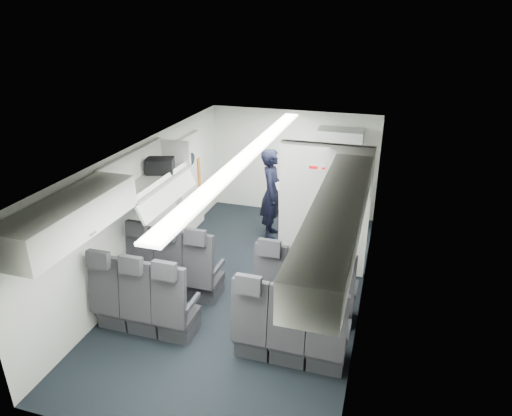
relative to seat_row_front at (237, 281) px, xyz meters
The scene contains 13 objects.
cabin_shell 0.90m from the seat_row_front, 90.00° to the left, with size 3.41×6.01×2.16m.
seat_row_front is the anchor object (origin of this frame).
seat_row_mid 0.90m from the seat_row_front, 90.00° to the right, with size 3.33×0.56×1.24m.
overhead_bin_left_rear 2.50m from the seat_row_front, 133.68° to the right, with size 0.53×1.80×0.40m.
overhead_bin_left_front_open 1.98m from the seat_row_front, 168.87° to the left, with size 0.64×1.70×0.72m.
overhead_bin_right_rear 2.50m from the seat_row_front, 46.32° to the right, with size 0.53×1.80×0.40m.
overhead_bin_right_front 2.04m from the seat_row_front, 11.46° to the left, with size 0.53×1.70×0.40m.
bulkhead_partition 1.79m from the seat_row_front, 53.69° to the left, with size 1.40×0.15×2.13m.
galley_unit 3.43m from the seat_row_front, 73.72° to the left, with size 0.85×0.52×1.90m.
boarding_door 2.71m from the seat_row_front, 128.16° to the left, with size 0.12×1.27×1.86m.
flight_attendant 2.34m from the seat_row_front, 92.79° to the left, with size 0.62×0.41×1.70m, color black.
carry_on_bag 2.07m from the seat_row_front, 156.07° to the left, with size 0.40×0.28×0.24m, color black.
papers 2.34m from the seat_row_front, 88.01° to the left, with size 0.21×0.02×0.14m, color white.
Camera 1 is at (1.86, -5.74, 3.94)m, focal length 32.00 mm.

